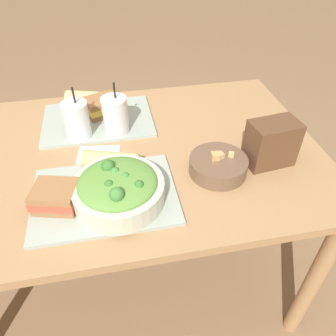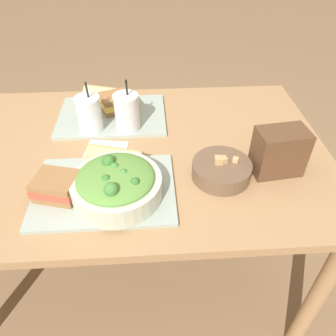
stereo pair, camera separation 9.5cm
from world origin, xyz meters
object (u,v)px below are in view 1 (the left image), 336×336
Objects in this scene: baguette_near at (112,161)px; baguette_far at (87,98)px; drink_cup_red at (116,116)px; chip_bag at (271,143)px; soup_bowl at (218,165)px; salad_bowl at (118,188)px; napkin_folded at (99,154)px; sandwich_far at (102,106)px; drink_cup_dark at (77,121)px; sandwich_near at (56,197)px.

baguette_far is (-0.07, 0.42, 0.00)m from baguette_near.
chip_bag is at bearing -28.62° from drink_cup_red.
soup_bowl is 0.64m from baguette_far.
salad_bowl is 0.51m from chip_bag.
chip_bag is at bearing -15.09° from napkin_folded.
drink_cup_red is (-0.30, 0.28, 0.05)m from soup_bowl.
sandwich_far is at bearing -123.99° from baguette_far.
sandwich_far is at bearing 83.57° from napkin_folded.
drink_cup_dark is 0.14m from drink_cup_red.
napkin_folded is (-0.37, 0.17, -0.03)m from soup_bowl.
drink_cup_red is (0.10, -0.22, 0.03)m from baguette_far.
drink_cup_dark is at bearing -170.58° from baguette_far.
soup_bowl is at bearing -71.38° from sandwich_far.
baguette_far is 0.89× the size of drink_cup_red.
soup_bowl is 1.26× the size of sandwich_near.
baguette_far is at bearing 107.70° from sandwich_far.
salad_bowl reaches higher than baguette_far.
drink_cup_dark is (-0.43, 0.28, 0.04)m from soup_bowl.
sandwich_far reaches higher than napkin_folded.
baguette_near is at bearing -152.30° from baguette_far.
napkin_folded is at bearing 155.84° from soup_bowl.
salad_bowl reaches higher than baguette_near.
sandwich_far is (-0.02, 0.35, 0.00)m from baguette_near.
sandwich_near is 0.34m from drink_cup_dark.
salad_bowl is 1.37× the size of drink_cup_dark.
soup_bowl reaches higher than baguette_far.
drink_cup_dark reaches higher than soup_bowl.
soup_bowl is at bearing -32.71° from drink_cup_dark.
salad_bowl is at bearing -153.97° from baguette_far.
baguette_far is 1.06× the size of chip_bag.
baguette_near is at bearing 53.38° from sandwich_near.
drink_cup_red is (0.14, 0.00, 0.00)m from drink_cup_dark.
drink_cup_dark reaches higher than baguette_near.
drink_cup_dark reaches higher than chip_bag.
baguette_near is 0.24m from drink_cup_dark.
soup_bowl is at bearing -43.04° from drink_cup_red.
sandwich_near reaches higher than baguette_near.
drink_cup_red is (0.04, -0.14, 0.03)m from sandwich_far.
drink_cup_red is (0.02, 0.35, 0.02)m from salad_bowl.
chip_bag is at bearing 21.38° from sandwich_near.
baguette_near is at bearing 93.45° from salad_bowl.
baguette_far is (0.09, 0.55, -0.00)m from sandwich_near.
chip_bag is at bearing 5.87° from soup_bowl.
soup_bowl reaches higher than napkin_folded.
baguette_near and baguette_far have the same top height.
baguette_far is 0.33m from napkin_folded.
drink_cup_red is at bearing -92.97° from sandwich_far.
napkin_folded is (-0.07, -0.11, -0.07)m from drink_cup_red.
drink_cup_red is at bearing 144.48° from chip_bag.
soup_bowl is at bearing -85.32° from baguette_near.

